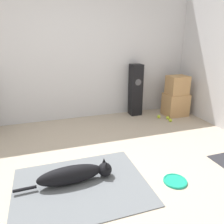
% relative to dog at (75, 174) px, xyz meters
% --- Properties ---
extents(ground_plane, '(12.00, 12.00, 0.00)m').
position_rel_dog_xyz_m(ground_plane, '(0.15, 0.01, -0.11)').
color(ground_plane, '#B2A38E').
extents(wall_back, '(8.00, 0.06, 2.55)m').
position_rel_dog_xyz_m(wall_back, '(0.15, 2.11, 1.16)').
color(wall_back, silver).
rests_on(wall_back, ground_plane).
extents(area_rug, '(1.43, 1.12, 0.01)m').
position_rel_dog_xyz_m(area_rug, '(0.05, -0.08, -0.11)').
color(area_rug, slate).
rests_on(area_rug, ground_plane).
extents(dog, '(1.08, 0.20, 0.21)m').
position_rel_dog_xyz_m(dog, '(0.00, 0.00, 0.00)').
color(dog, black).
rests_on(dog, area_rug).
extents(frisbee, '(0.27, 0.27, 0.03)m').
position_rel_dog_xyz_m(frisbee, '(1.07, -0.34, -0.10)').
color(frisbee, '#199E7A').
rests_on(frisbee, ground_plane).
extents(cardboard_box_lower, '(0.46, 0.37, 0.45)m').
position_rel_dog_xyz_m(cardboard_box_lower, '(2.35, 1.60, 0.11)').
color(cardboard_box_lower, tan).
rests_on(cardboard_box_lower, ground_plane).
extents(cardboard_box_upper, '(0.39, 0.32, 0.37)m').
position_rel_dog_xyz_m(cardboard_box_upper, '(2.34, 1.60, 0.52)').
color(cardboard_box_upper, tan).
rests_on(cardboard_box_upper, cardboard_box_lower).
extents(floor_speaker, '(0.23, 0.23, 1.04)m').
position_rel_dog_xyz_m(floor_speaker, '(1.57, 1.91, 0.41)').
color(floor_speaker, black).
rests_on(floor_speaker, ground_plane).
extents(tennis_ball_by_boxes, '(0.07, 0.07, 0.07)m').
position_rel_dog_xyz_m(tennis_ball_by_boxes, '(1.93, 1.53, -0.08)').
color(tennis_ball_by_boxes, '#C6E033').
rests_on(tennis_ball_by_boxes, ground_plane).
extents(tennis_ball_near_speaker, '(0.07, 0.07, 0.07)m').
position_rel_dog_xyz_m(tennis_ball_near_speaker, '(2.04, 1.28, -0.08)').
color(tennis_ball_near_speaker, '#C6E033').
rests_on(tennis_ball_near_speaker, ground_plane).
extents(tennis_ball_loose_on_carpet, '(0.07, 0.07, 0.07)m').
position_rel_dog_xyz_m(tennis_ball_loose_on_carpet, '(2.06, 1.41, -0.08)').
color(tennis_ball_loose_on_carpet, '#C6E033').
rests_on(tennis_ball_loose_on_carpet, ground_plane).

